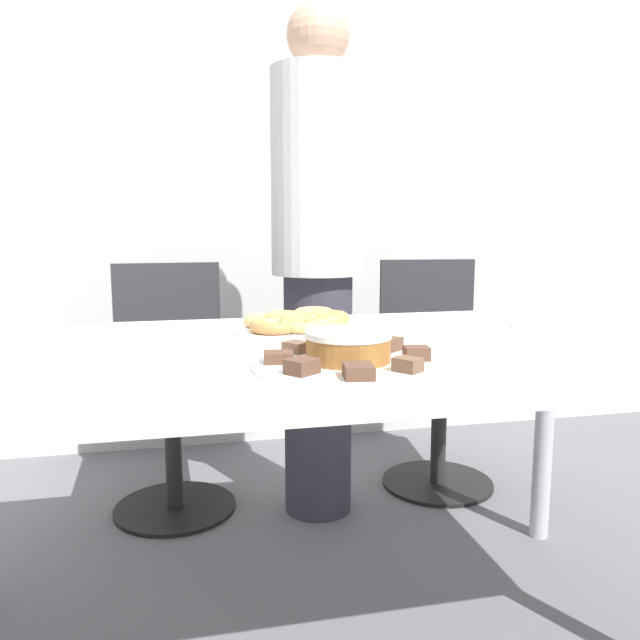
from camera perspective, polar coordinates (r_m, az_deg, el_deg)
name	(u,v)px	position (r m, az deg, el deg)	size (l,w,h in m)	color
wall_back	(242,165)	(2.94, -7.19, 13.87)	(8.00, 0.05, 2.60)	silver
table	(313,381)	(1.42, -0.67, -5.61)	(1.84, 0.93, 0.76)	silver
person_standing	(318,253)	(2.17, -0.18, 6.18)	(0.32, 0.32, 1.75)	#383842
office_chair_left	(171,393)	(2.36, -13.47, -6.54)	(0.45, 0.45, 0.89)	black
office_chair_right	(436,378)	(2.55, 10.52, -5.27)	(0.48, 0.48, 0.89)	black
plate_cake	(348,363)	(1.21, 2.58, -3.99)	(0.38, 0.38, 0.01)	white
plate_donuts	(299,329)	(1.60, -1.95, -0.87)	(0.33, 0.33, 0.01)	white
frosted_cake	(348,346)	(1.20, 2.59, -2.39)	(0.17, 0.17, 0.06)	#9E662D
lamington_0	(359,371)	(1.08, 3.54, -4.69)	(0.06, 0.07, 0.02)	brown
lamington_1	(408,365)	(1.13, 8.03, -4.06)	(0.06, 0.06, 0.03)	brown
lamington_2	(417,353)	(1.23, 8.82, -3.01)	(0.05, 0.05, 0.03)	brown
lamington_3	(387,344)	(1.31, 6.16, -2.20)	(0.07, 0.07, 0.03)	brown
lamington_4	(340,343)	(1.34, 1.82, -2.09)	(0.06, 0.07, 0.02)	#513828
lamington_5	(296,347)	(1.29, -2.17, -2.47)	(0.06, 0.06, 0.02)	brown
lamington_6	(278,357)	(1.20, -3.83, -3.40)	(0.06, 0.05, 0.02)	brown
lamington_7	(302,366)	(1.11, -1.67, -4.25)	(0.07, 0.07, 0.03)	brown
donut_0	(299,321)	(1.59, -1.96, -0.07)	(0.11, 0.11, 0.04)	tan
donut_1	(283,318)	(1.67, -3.40, 0.22)	(0.11, 0.11, 0.03)	tan
donut_2	(267,321)	(1.62, -4.83, -0.08)	(0.12, 0.12, 0.03)	#E5AD66
donut_3	(274,326)	(1.53, -4.20, -0.56)	(0.12, 0.12, 0.03)	#C68447
donut_4	(303,325)	(1.55, -1.52, -0.47)	(0.12, 0.12, 0.03)	#E5AD66
donut_5	(320,323)	(1.57, 0.03, -0.23)	(0.10, 0.10, 0.03)	tan
donut_6	(328,319)	(1.62, 0.75, 0.12)	(0.11, 0.11, 0.04)	#D18E4C
donut_7	(314,315)	(1.69, -0.56, 0.48)	(0.11, 0.11, 0.04)	#E5AD66
napkin	(532,326)	(1.75, 18.84, -0.55)	(0.13, 0.12, 0.01)	white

